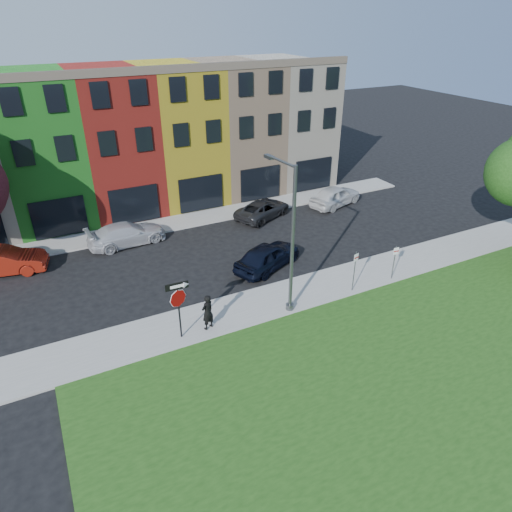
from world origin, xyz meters
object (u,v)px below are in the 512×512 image
stop_sign (178,299)px  street_lamp (290,241)px  sedan_near (267,256)px  man (207,312)px

stop_sign → street_lamp: street_lamp is taller
sedan_near → street_lamp: size_ratio=0.66×
stop_sign → sedan_near: 8.06m
stop_sign → man: 1.83m
stop_sign → street_lamp: size_ratio=0.39×
man → sedan_near: 6.75m
man → sedan_near: bearing=-166.6°
stop_sign → sedan_near: size_ratio=0.60×
stop_sign → man: bearing=6.2°
man → sedan_near: size_ratio=0.37×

